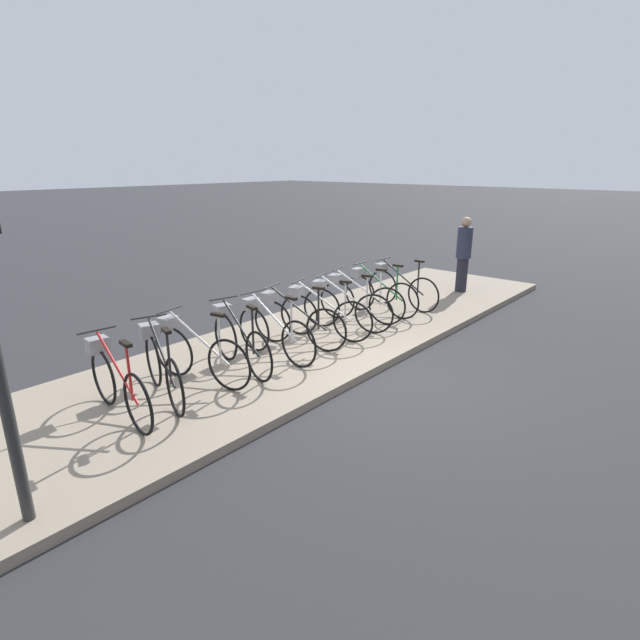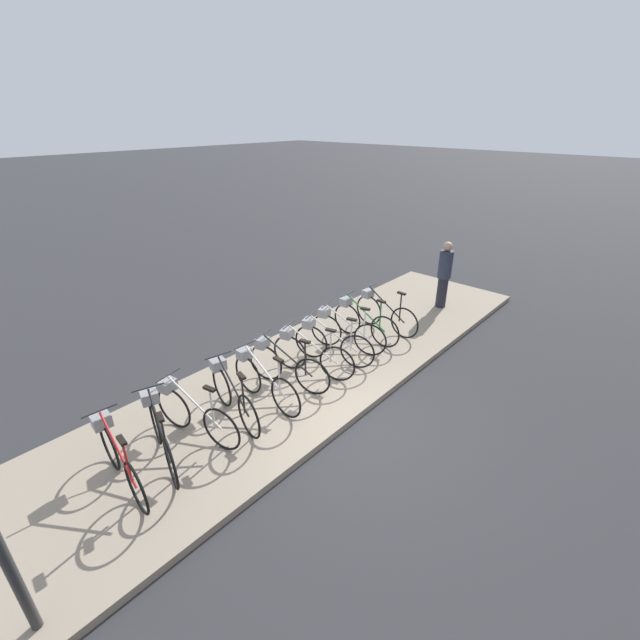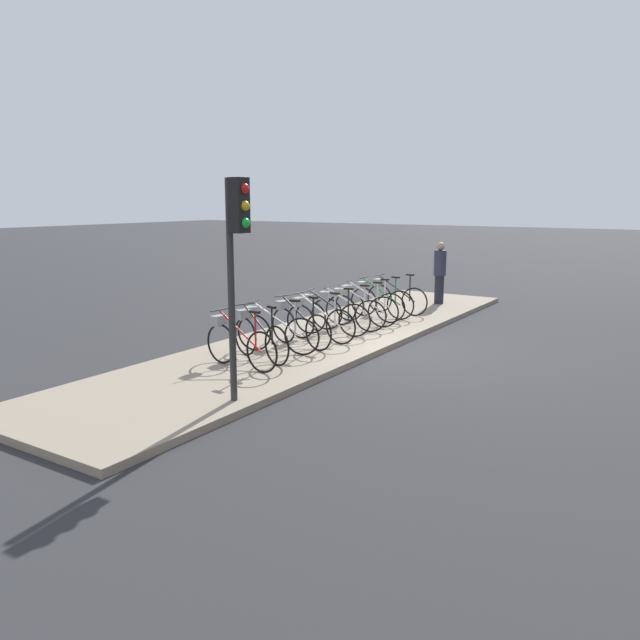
{
  "view_description": "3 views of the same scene",
  "coord_description": "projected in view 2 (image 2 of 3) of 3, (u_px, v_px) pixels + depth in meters",
  "views": [
    {
      "loc": [
        -5.58,
        -3.86,
        3.03
      ],
      "look_at": [
        -0.63,
        0.43,
        0.95
      ],
      "focal_mm": 28.0,
      "sensor_mm": 36.0,
      "label": 1
    },
    {
      "loc": [
        -4.5,
        -3.39,
        4.69
      ],
      "look_at": [
        0.93,
        1.49,
        1.15
      ],
      "focal_mm": 24.0,
      "sensor_mm": 36.0,
      "label": 2
    },
    {
      "loc": [
        -11.21,
        -5.43,
        3.01
      ],
      "look_at": [
        -1.44,
        0.83,
        0.76
      ],
      "focal_mm": 35.0,
      "sensor_mm": 36.0,
      "label": 3
    }
  ],
  "objects": [
    {
      "name": "ground_plane",
      "position": [
        349.0,
        427.0,
        7.1
      ],
      "size": [
        120.0,
        120.0,
        0.0
      ],
      "primitive_type": "plane",
      "color": "#2D2D30"
    },
    {
      "name": "sidewalk",
      "position": [
        284.0,
        387.0,
        8.02
      ],
      "size": [
        14.3,
        3.14,
        0.12
      ],
      "color": "gray",
      "rests_on": "ground_plane"
    },
    {
      "name": "parked_bicycle_0",
      "position": [
        118.0,
        457.0,
        5.67
      ],
      "size": [
        0.46,
        1.72,
        1.06
      ],
      "color": "black",
      "rests_on": "sidewalk"
    },
    {
      "name": "parked_bicycle_1",
      "position": [
        160.0,
        432.0,
        6.11
      ],
      "size": [
        0.65,
        1.66,
        1.06
      ],
      "color": "black",
      "rests_on": "sidewalk"
    },
    {
      "name": "parked_bicycle_2",
      "position": [
        192.0,
        411.0,
        6.54
      ],
      "size": [
        0.51,
        1.7,
        1.06
      ],
      "color": "black",
      "rests_on": "sidewalk"
    },
    {
      "name": "parked_bicycle_3",
      "position": [
        232.0,
        393.0,
        6.96
      ],
      "size": [
        0.53,
        1.69,
        1.06
      ],
      "color": "black",
      "rests_on": "sidewalk"
    },
    {
      "name": "parked_bicycle_4",
      "position": [
        262.0,
        379.0,
        7.33
      ],
      "size": [
        0.46,
        1.72,
        1.06
      ],
      "color": "black",
      "rests_on": "sidewalk"
    },
    {
      "name": "parked_bicycle_5",
      "position": [
        284.0,
        364.0,
        7.78
      ],
      "size": [
        0.57,
        1.68,
        1.06
      ],
      "color": "black",
      "rests_on": "sidewalk"
    },
    {
      "name": "parked_bicycle_6",
      "position": [
        309.0,
        353.0,
        8.14
      ],
      "size": [
        0.64,
        1.66,
        1.06
      ],
      "color": "black",
      "rests_on": "sidewalk"
    },
    {
      "name": "parked_bicycle_7",
      "position": [
        330.0,
        341.0,
        8.54
      ],
      "size": [
        0.65,
        1.65,
        1.06
      ],
      "color": "black",
      "rests_on": "sidewalk"
    },
    {
      "name": "parked_bicycle_8",
      "position": [
        344.0,
        330.0,
        9.0
      ],
      "size": [
        0.62,
        1.67,
        1.06
      ],
      "color": "black",
      "rests_on": "sidewalk"
    },
    {
      "name": "parked_bicycle_9",
      "position": [
        362.0,
        320.0,
        9.43
      ],
      "size": [
        0.46,
        1.72,
        1.06
      ],
      "color": "black",
      "rests_on": "sidewalk"
    },
    {
      "name": "parked_bicycle_10",
      "position": [
        383.0,
        311.0,
        9.84
      ],
      "size": [
        0.46,
        1.72,
        1.06
      ],
      "color": "black",
      "rests_on": "sidewalk"
    },
    {
      "name": "pedestrian",
      "position": [
        444.0,
        273.0,
        10.84
      ],
      "size": [
        0.34,
        0.34,
        1.73
      ],
      "color": "#23232D",
      "rests_on": "sidewalk"
    }
  ]
}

